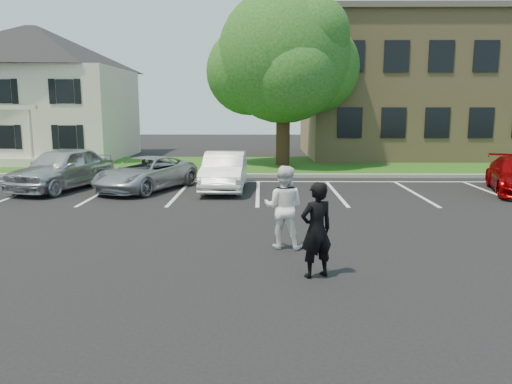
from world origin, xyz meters
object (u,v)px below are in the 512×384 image
Objects in this scene: office_building at (485,88)px; tree at (285,60)px; car_silver_minivan at (146,174)px; car_white_sedan at (224,171)px; man_black_suit at (316,230)px; man_white_shirt at (284,207)px; car_silver_west at (62,168)px; house at (37,93)px.

tree reaches higher than office_building.
tree reaches higher than car_silver_minivan.
car_white_sedan reaches higher than car_silver_minivan.
tree is (-12.68, -5.95, 1.19)m from office_building.
man_black_suit is 9.85m from car_white_sedan.
tree is 1.99× the size of car_silver_minivan.
man_white_shirt is 0.39× the size of car_silver_west.
house is 16.58m from car_white_sedan.
tree is 1.91× the size of car_silver_west.
car_white_sedan is (-1.84, 7.66, -0.21)m from man_white_shirt.
man_white_shirt reaches higher than car_white_sedan.
car_silver_west reaches higher than car_white_sedan.
tree reaches higher than car_white_sedan.
man_black_suit is 0.97× the size of man_white_shirt.
house is 1.17× the size of tree.
man_black_suit is at bearing -90.74° from tree.
office_building is 12.34× the size of man_white_shirt.
office_building is (27.00, 2.02, 0.33)m from house.
tree is at bearing 57.33° from car_silver_west.
house is at bearing 164.66° from tree.
car_silver_minivan is at bearing -126.40° from tree.
car_white_sedan is at bearing -109.27° from tree.
man_white_shirt is at bearing -99.97° from man_black_suit.
house reaches higher than man_white_shirt.
car_white_sedan is at bearing -62.75° from man_white_shirt.
man_white_shirt is 8.95m from car_silver_minivan.
car_silver_west is 6.03m from car_white_sedan.
man_white_shirt is at bearing -122.61° from office_building.
man_white_shirt is at bearing -33.53° from car_silver_minivan.
car_white_sedan is (6.03, -0.04, -0.09)m from car_silver_west.
car_silver_west is 3.14m from car_silver_minivan.
car_silver_west reaches higher than car_silver_minivan.
man_white_shirt reaches higher than car_silver_minivan.
house is 0.46× the size of office_building.
tree is 17.47m from man_black_suit.
house is 2.44× the size of car_white_sedan.
car_white_sedan is (-2.35, 9.56, -0.18)m from man_black_suit.
car_silver_minivan is (3.13, -0.12, -0.17)m from car_silver_west.
house is at bearing 152.42° from car_silver_minivan.
house is 14.74m from car_silver_minivan.
house is 2.33× the size of car_silver_minivan.
tree is at bearing 71.86° from car_white_sedan.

